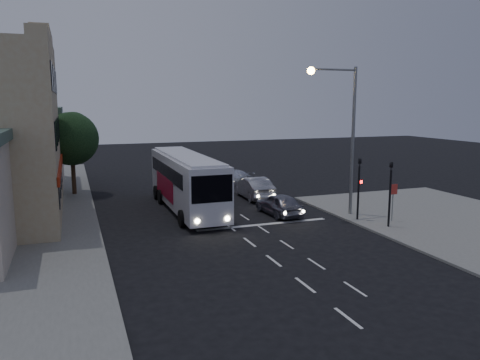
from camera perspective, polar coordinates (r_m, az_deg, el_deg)
name	(u,v)px	position (r m, az deg, el deg)	size (l,w,h in m)	color
ground	(243,237)	(24.83, 0.34, -6.96)	(120.00, 120.00, 0.00)	black
road_markings	(244,220)	(28.25, 0.46, -4.92)	(8.00, 30.55, 0.01)	silver
tour_bus	(186,180)	(30.79, -6.58, -0.02)	(2.84, 11.99, 3.67)	silver
car_suv	(279,204)	(29.49, 4.81, -2.95)	(1.66, 4.12, 1.40)	slate
car_sedan_a	(253,188)	(34.58, 1.61, -0.92)	(1.69, 4.85, 1.60)	#9F9FA5
car_sedan_b	(231,177)	(40.23, -1.11, 0.35)	(1.85, 4.55, 1.32)	silver
car_sedan_c	(206,168)	(45.64, -4.18, 1.53)	(2.52, 5.46, 1.52)	#B2B2B2
car_extra	(192,161)	(50.79, -5.85, 2.28)	(1.55, 4.44, 1.46)	#AEAEAF
traffic_signal_main	(359,181)	(28.41, 14.32, -0.16)	(0.25, 0.35, 4.10)	black
traffic_signal_side	(390,186)	(27.25, 17.86, -0.72)	(0.18, 0.15, 4.10)	black
regulatory_sign	(393,196)	(28.75, 18.19, -1.90)	(0.45, 0.12, 2.20)	slate
streetlight	(344,124)	(29.11, 12.58, 6.69)	(3.32, 0.44, 9.00)	slate
low_building_north	(3,147)	(42.82, -26.95, 3.56)	(9.40, 9.40, 6.50)	#AAA399
street_tree	(71,136)	(37.45, -19.89, 5.02)	(4.00, 4.00, 6.20)	black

